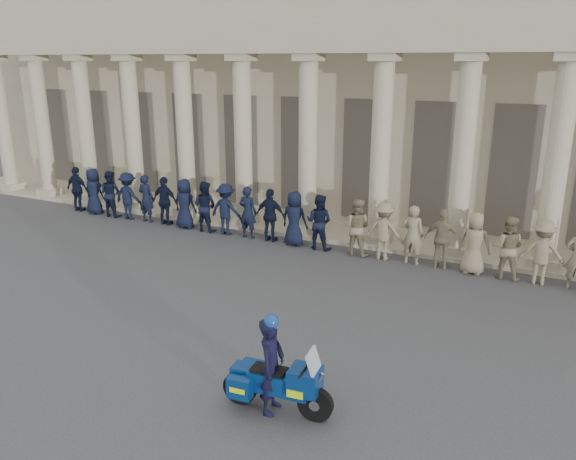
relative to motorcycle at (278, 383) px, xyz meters
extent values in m
plane|color=#3D3D40|center=(-2.69, 1.82, -0.58)|extent=(90.00, 90.00, 0.00)
cube|color=tan|center=(-2.69, 16.82, 3.92)|extent=(40.00, 10.00, 9.00)
cube|color=tan|center=(-2.69, 10.62, -0.51)|extent=(40.00, 2.60, 0.15)
cube|color=tan|center=(-2.69, 9.82, 6.21)|extent=(35.80, 1.00, 1.00)
cube|color=tan|center=(-19.59, 9.82, -0.28)|extent=(0.90, 0.90, 0.30)
cylinder|color=tan|center=(-19.59, 9.82, 2.67)|extent=(0.64, 0.64, 5.60)
cube|color=tan|center=(-16.99, 9.82, -0.28)|extent=(0.90, 0.90, 0.30)
cylinder|color=tan|center=(-16.99, 9.82, 2.67)|extent=(0.64, 0.64, 5.60)
cube|color=tan|center=(-16.99, 9.82, 5.59)|extent=(0.85, 0.85, 0.24)
cube|color=tan|center=(-14.39, 9.82, -0.28)|extent=(0.90, 0.90, 0.30)
cylinder|color=tan|center=(-14.39, 9.82, 2.67)|extent=(0.64, 0.64, 5.60)
cube|color=tan|center=(-14.39, 9.82, 5.59)|extent=(0.85, 0.85, 0.24)
cube|color=tan|center=(-11.79, 9.82, -0.28)|extent=(0.90, 0.90, 0.30)
cylinder|color=tan|center=(-11.79, 9.82, 2.67)|extent=(0.64, 0.64, 5.60)
cube|color=tan|center=(-11.79, 9.82, 5.59)|extent=(0.85, 0.85, 0.24)
cube|color=tan|center=(-9.19, 9.82, -0.28)|extent=(0.90, 0.90, 0.30)
cylinder|color=tan|center=(-9.19, 9.82, 2.67)|extent=(0.64, 0.64, 5.60)
cube|color=tan|center=(-9.19, 9.82, 5.59)|extent=(0.85, 0.85, 0.24)
cube|color=tan|center=(-6.59, 9.82, -0.28)|extent=(0.90, 0.90, 0.30)
cylinder|color=tan|center=(-6.59, 9.82, 2.67)|extent=(0.64, 0.64, 5.60)
cube|color=tan|center=(-6.59, 9.82, 5.59)|extent=(0.85, 0.85, 0.24)
cube|color=tan|center=(-3.99, 9.82, -0.28)|extent=(0.90, 0.90, 0.30)
cylinder|color=tan|center=(-3.99, 9.82, 2.67)|extent=(0.64, 0.64, 5.60)
cube|color=tan|center=(-3.99, 9.82, 5.59)|extent=(0.85, 0.85, 0.24)
cube|color=tan|center=(-1.39, 9.82, -0.28)|extent=(0.90, 0.90, 0.30)
cylinder|color=tan|center=(-1.39, 9.82, 2.67)|extent=(0.64, 0.64, 5.60)
cube|color=tan|center=(-1.39, 9.82, 5.59)|extent=(0.85, 0.85, 0.24)
cube|color=tan|center=(1.21, 9.82, -0.28)|extent=(0.90, 0.90, 0.30)
cylinder|color=tan|center=(1.21, 9.82, 2.67)|extent=(0.64, 0.64, 5.60)
cube|color=tan|center=(1.21, 9.82, 5.59)|extent=(0.85, 0.85, 0.24)
cube|color=tan|center=(3.81, 9.82, -0.28)|extent=(0.90, 0.90, 0.30)
cylinder|color=tan|center=(3.81, 9.82, 2.67)|extent=(0.64, 0.64, 5.60)
cube|color=tan|center=(3.81, 9.82, 5.59)|extent=(0.85, 0.85, 0.24)
cube|color=black|center=(-18.29, 11.84, 1.97)|extent=(1.30, 0.12, 4.20)
cube|color=black|center=(-15.69, 11.84, 1.97)|extent=(1.30, 0.12, 4.20)
cube|color=black|center=(-13.09, 11.84, 1.97)|extent=(1.30, 0.12, 4.20)
cube|color=black|center=(-10.49, 11.84, 1.97)|extent=(1.30, 0.12, 4.20)
cube|color=black|center=(-7.89, 11.84, 1.97)|extent=(1.30, 0.12, 4.20)
cube|color=black|center=(-5.29, 11.84, 1.97)|extent=(1.30, 0.12, 4.20)
cube|color=black|center=(-2.69, 11.84, 1.97)|extent=(1.30, 0.12, 4.20)
cube|color=black|center=(-0.09, 11.84, 1.97)|extent=(1.30, 0.12, 4.20)
cube|color=black|center=(2.51, 11.84, 1.97)|extent=(1.30, 0.12, 4.20)
imported|color=black|center=(-14.01, 8.69, 0.35)|extent=(1.10, 0.46, 1.87)
imported|color=black|center=(-13.10, 8.69, 0.35)|extent=(0.91, 0.60, 1.87)
imported|color=black|center=(-12.18, 8.69, 0.35)|extent=(0.91, 0.71, 1.87)
imported|color=black|center=(-11.27, 8.69, 0.35)|extent=(1.21, 0.69, 1.87)
imported|color=black|center=(-10.35, 8.69, 0.35)|extent=(0.68, 0.45, 1.87)
imported|color=black|center=(-9.44, 8.69, 0.35)|extent=(1.10, 0.46, 1.87)
imported|color=black|center=(-8.52, 8.69, 0.35)|extent=(0.91, 0.60, 1.87)
imported|color=black|center=(-7.61, 8.69, 0.35)|extent=(0.91, 0.71, 1.87)
imported|color=black|center=(-6.69, 8.69, 0.35)|extent=(1.21, 0.69, 1.87)
imported|color=black|center=(-5.78, 8.69, 0.35)|extent=(0.68, 0.45, 1.87)
imported|color=black|center=(-4.86, 8.69, 0.35)|extent=(1.10, 0.46, 1.87)
imported|color=black|center=(-3.95, 8.69, 0.35)|extent=(0.91, 0.60, 1.87)
imported|color=black|center=(-3.03, 8.69, 0.35)|extent=(0.91, 0.71, 1.87)
imported|color=#857A5B|center=(-1.72, 8.69, 0.35)|extent=(0.91, 0.71, 1.87)
imported|color=#857A5B|center=(-0.80, 8.69, 0.35)|extent=(1.21, 0.69, 1.87)
imported|color=#857A5B|center=(0.11, 8.69, 0.35)|extent=(0.68, 0.45, 1.87)
imported|color=#857A5B|center=(1.03, 8.69, 0.35)|extent=(1.10, 0.46, 1.87)
imported|color=#857A5B|center=(1.94, 8.69, 0.35)|extent=(0.91, 0.60, 1.87)
imported|color=#857A5B|center=(2.86, 8.69, 0.35)|extent=(0.91, 0.71, 1.87)
imported|color=#857A5B|center=(3.77, 8.69, 0.35)|extent=(1.21, 0.69, 1.87)
cylinder|color=black|center=(0.71, 0.07, -0.26)|extent=(0.65, 0.20, 0.64)
cylinder|color=black|center=(-0.74, -0.08, -0.26)|extent=(0.65, 0.20, 0.64)
cube|color=navy|center=(0.03, 0.00, 0.02)|extent=(1.15, 0.52, 0.37)
cube|color=navy|center=(0.51, 0.05, 0.17)|extent=(0.58, 0.56, 0.44)
cube|color=silver|center=(0.51, 0.05, -0.05)|extent=(0.24, 0.31, 0.12)
cube|color=#B2BFCC|center=(0.68, 0.07, 0.50)|extent=(0.25, 0.46, 0.52)
cube|color=black|center=(-0.16, -0.02, 0.21)|extent=(0.66, 0.39, 0.10)
cube|color=navy|center=(-0.69, -0.07, 0.10)|extent=(0.37, 0.36, 0.21)
cube|color=navy|center=(-0.57, -0.37, -0.05)|extent=(0.46, 0.26, 0.39)
cube|color=#D9FF0D|center=(-0.57, -0.37, -0.05)|extent=(0.31, 0.26, 0.10)
cube|color=navy|center=(-0.63, 0.25, -0.05)|extent=(0.46, 0.26, 0.39)
cube|color=#D9FF0D|center=(-0.63, 0.25, -0.05)|extent=(0.31, 0.26, 0.10)
cylinder|color=silver|center=(-0.48, 0.18, -0.29)|extent=(0.59, 0.16, 0.10)
cylinder|color=black|center=(0.51, 0.05, 0.41)|extent=(0.10, 0.68, 0.03)
imported|color=black|center=(-0.11, -0.01, 0.32)|extent=(0.50, 0.70, 1.81)
sphere|color=navy|center=(-0.11, -0.01, 1.18)|extent=(0.28, 0.28, 0.28)
camera|label=1|loc=(4.11, -7.73, 5.50)|focal=35.00mm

